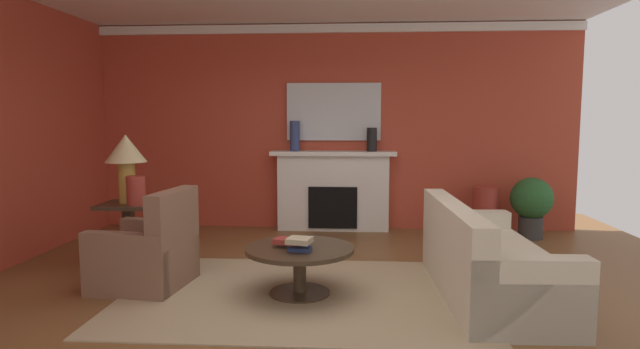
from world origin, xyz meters
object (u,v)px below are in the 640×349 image
fireplace (333,193)px  coffee_table (300,259)px  mantel_mirror (334,112)px  vase_tall_corner (485,212)px  potted_plant (531,203)px  vase_on_side_table (136,190)px  vase_mantel_left (295,136)px  armchair_near_window (148,256)px  table_lamp (126,155)px  sofa (486,264)px  vase_mantel_right (372,140)px  side_table (129,230)px

fireplace → coffee_table: fireplace is taller
mantel_mirror → vase_tall_corner: 2.54m
vase_tall_corner → potted_plant: (0.60, -0.06, 0.15)m
vase_on_side_table → vase_mantel_left: vase_mantel_left is taller
armchair_near_window → potted_plant: (4.37, 2.35, 0.19)m
armchair_near_window → table_lamp: 1.26m
coffee_table → sofa: bearing=2.7°
mantel_mirror → sofa: mantel_mirror is taller
mantel_mirror → table_lamp: mantel_mirror is taller
fireplace → vase_tall_corner: bearing=-8.1°
table_lamp → vase_tall_corner: size_ratio=1.08×
fireplace → sofa: size_ratio=0.85×
fireplace → vase_on_side_table: (-2.02, -2.12, 0.31)m
coffee_table → vase_on_side_table: size_ratio=3.20×
fireplace → vase_tall_corner: 2.13m
sofa → vase_on_side_table: (-3.53, 0.64, 0.56)m
mantel_mirror → coffee_table: (-0.19, -2.96, -1.38)m
table_lamp → vase_mantel_right: vase_mantel_right is taller
table_lamp → sofa: bearing=-11.6°
fireplace → side_table: fireplace is taller
sofa → coffee_table: (-1.70, -0.08, 0.04)m
coffee_table → vase_on_side_table: bearing=158.6°
vase_tall_corner → potted_plant: size_ratio=0.83×
vase_tall_corner → vase_mantel_left: 2.85m
sofa → vase_mantel_left: 3.57m
sofa → vase_tall_corner: size_ratio=3.07×
vase_on_side_table → vase_mantel_left: 2.59m
fireplace → vase_mantel_left: bearing=-174.9°
side_table → vase_tall_corner: bearing=21.7°
table_lamp → potted_plant: (4.87, 1.64, -0.73)m
fireplace → vase_mantel_left: 0.99m
fireplace → potted_plant: size_ratio=2.16×
mantel_mirror → coffee_table: 3.27m
table_lamp → potted_plant: size_ratio=0.90×
coffee_table → vase_mantel_right: size_ratio=2.96×
mantel_mirror → vase_mantel_right: size_ratio=4.04×
side_table → vase_tall_corner: 4.60m
mantel_mirror → sofa: (1.51, -2.88, -1.42)m
sofa → vase_tall_corner: sofa is taller
side_table → sofa: bearing=-11.6°
vase_on_side_table → sofa: bearing=-10.2°
fireplace → armchair_near_window: (-1.67, -2.71, -0.24)m
fireplace → table_lamp: (-2.17, -2.00, 0.68)m
sofa → coffee_table: size_ratio=2.13×
coffee_table → vase_on_side_table: vase_on_side_table is taller
vase_on_side_table → vase_mantel_right: bearing=38.8°
mantel_mirror → vase_mantel_left: bearing=-162.8°
armchair_near_window → potted_plant: 4.97m
sofa → table_lamp: (-3.68, 0.76, 0.93)m
fireplace → armchair_near_window: fireplace is taller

